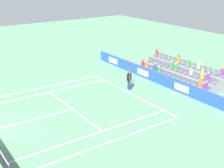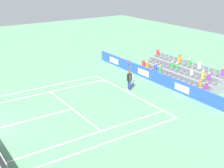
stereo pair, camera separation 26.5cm
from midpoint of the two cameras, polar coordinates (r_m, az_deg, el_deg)
line_baseline at (r=25.69m, az=3.13°, el=-1.75°), size 10.97×0.10×0.01m
line_service at (r=23.01m, az=-7.80°, el=-4.68°), size 8.23×0.10×0.01m
line_centre_service at (r=21.93m, az=-15.29°, el=-6.58°), size 0.10×6.40×0.01m
line_singles_sideline_left at (r=26.31m, az=-12.80°, el=-1.70°), size 0.10×11.89×0.01m
line_singles_sideline_right at (r=19.59m, az=-3.40°, el=-9.26°), size 0.10×11.89×0.01m
line_doubles_sideline_left at (r=27.51m, az=-13.90°, el=-0.81°), size 0.10×11.89×0.01m
line_doubles_sideline_right at (r=18.59m, az=-1.16°, el=-11.00°), size 0.10×11.89×0.01m
line_centre_mark at (r=25.63m, az=2.95°, el=-1.80°), size 0.10×0.20×0.01m
sponsor_barrier at (r=27.74m, az=9.07°, el=0.85°), size 20.17×0.22×1.02m
tennis_player at (r=25.98m, az=2.95°, el=0.85°), size 0.51×0.40×2.85m
stadium_stand at (r=29.29m, az=12.38°, el=1.78°), size 8.68×2.85×2.20m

